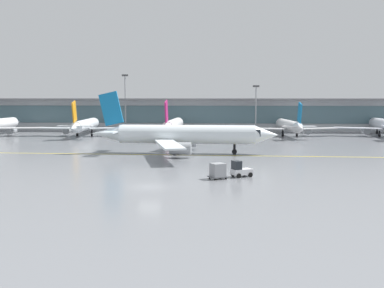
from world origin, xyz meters
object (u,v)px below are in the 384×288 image
object	(u,v)px
cargo_dolly_lead	(218,170)
apron_light_mast_2	(256,107)
gate_airplane_2	(173,125)
taxiing_regional_jet	(184,135)
baggage_tug	(240,170)
apron_light_mast_1	(125,101)
gate_airplane_1	(86,125)
gate_airplane_3	(289,126)

from	to	relation	value
cargo_dolly_lead	apron_light_mast_2	size ratio (longest dim) A/B	0.20
gate_airplane_2	apron_light_mast_2	size ratio (longest dim) A/B	2.13
taxiing_regional_jet	baggage_tug	xyz separation A→B (m)	(9.01, -22.60, -2.44)
baggage_tug	apron_light_mast_1	size ratio (longest dim) A/B	0.18
gate_airplane_2	baggage_tug	distance (m)	59.64
gate_airplane_1	apron_light_mast_2	bearing A→B (deg)	-79.68
taxiing_regional_jet	apron_light_mast_2	distance (m)	48.95
gate_airplane_2	taxiing_regional_jet	size ratio (longest dim) A/B	0.84
apron_light_mast_1	gate_airplane_1	bearing A→B (deg)	-119.17
gate_airplane_2	gate_airplane_3	world-z (taller)	gate_airplane_2
baggage_tug	apron_light_mast_2	size ratio (longest dim) A/B	0.22
gate_airplane_3	taxiing_regional_jet	world-z (taller)	taxiing_regional_jet
cargo_dolly_lead	apron_light_mast_1	world-z (taller)	apron_light_mast_1
taxiing_regional_jet	cargo_dolly_lead	world-z (taller)	taxiing_regional_jet
gate_airplane_3	cargo_dolly_lead	bearing A→B (deg)	159.24
apron_light_mast_2	gate_airplane_1	bearing A→B (deg)	-165.36
cargo_dolly_lead	apron_light_mast_1	distance (m)	77.61
gate_airplane_3	apron_light_mast_2	bearing A→B (deg)	38.01
taxiing_regional_jet	apron_light_mast_2	world-z (taller)	apron_light_mast_2
baggage_tug	apron_light_mast_1	xyz separation A→B (m)	(-30.16, 70.63, 8.01)
cargo_dolly_lead	gate_airplane_3	bearing A→B (deg)	44.73
gate_airplane_1	apron_light_mast_1	xyz separation A→B (m)	(7.56, 13.55, 6.14)
gate_airplane_1	apron_light_mast_1	size ratio (longest dim) A/B	1.69
taxiing_regional_jet	gate_airplane_1	bearing A→B (deg)	130.96
cargo_dolly_lead	apron_light_mast_1	xyz separation A→B (m)	(-27.35, 72.21, 7.85)
cargo_dolly_lead	gate_airplane_1	bearing A→B (deg)	91.42
gate_airplane_2	gate_airplane_3	bearing A→B (deg)	-83.74
gate_airplane_1	baggage_tug	distance (m)	68.44
baggage_tug	cargo_dolly_lead	xyz separation A→B (m)	(-2.81, -1.58, 0.16)
taxiing_regional_jet	baggage_tug	bearing A→B (deg)	-67.11
cargo_dolly_lead	baggage_tug	bearing A→B (deg)	0.00
taxiing_regional_jet	baggage_tug	size ratio (longest dim) A/B	11.35
taxiing_regional_jet	apron_light_mast_1	xyz separation A→B (m)	(-21.15, 48.03, 5.57)
cargo_dolly_lead	apron_light_mast_2	world-z (taller)	apron_light_mast_2
gate_airplane_1	cargo_dolly_lead	bearing A→B (deg)	-153.55
taxiing_regional_jet	cargo_dolly_lead	xyz separation A→B (m)	(6.20, -24.18, -2.28)
taxiing_regional_jet	baggage_tug	world-z (taller)	taxiing_regional_jet
gate_airplane_2	cargo_dolly_lead	distance (m)	60.54
baggage_tug	apron_light_mast_1	world-z (taller)	apron_light_mast_1
gate_airplane_2	cargo_dolly_lead	xyz separation A→B (m)	(12.17, -59.27, -1.76)
gate_airplane_2	apron_light_mast_2	world-z (taller)	apron_light_mast_2
gate_airplane_1	gate_airplane_3	distance (m)	52.63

